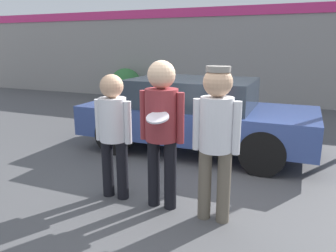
# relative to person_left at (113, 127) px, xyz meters

# --- Properties ---
(ground_plane) EXTENTS (56.00, 56.00, 0.00)m
(ground_plane) POSITION_rel_person_left_xyz_m (1.04, 0.31, -0.95)
(ground_plane) COLOR #4C4C4F
(storefront_building) EXTENTS (24.00, 0.22, 3.17)m
(storefront_building) POSITION_rel_person_left_xyz_m (1.04, 7.74, 0.66)
(storefront_building) COLOR gray
(storefront_building) RESTS_ON ground
(person_left) EXTENTS (0.52, 0.35, 1.62)m
(person_left) POSITION_rel_person_left_xyz_m (0.00, 0.00, 0.00)
(person_left) COLOR black
(person_left) RESTS_ON ground
(person_middle_with_frisbee) EXTENTS (0.56, 0.59, 1.80)m
(person_middle_with_frisbee) POSITION_rel_person_left_xyz_m (0.67, -0.01, 0.14)
(person_middle_with_frisbee) COLOR black
(person_middle_with_frisbee) RESTS_ON ground
(person_right) EXTENTS (0.53, 0.36, 1.75)m
(person_right) POSITION_rel_person_left_xyz_m (1.34, -0.07, 0.11)
(person_right) COLOR #665B4C
(person_right) RESTS_ON ground
(parked_car_near) EXTENTS (4.23, 1.79, 1.35)m
(parked_car_near) POSITION_rel_person_left_xyz_m (0.35, 2.29, -0.25)
(parked_car_near) COLOR #334784
(parked_car_near) RESTS_ON ground
(shrub) EXTENTS (1.13, 1.13, 1.13)m
(shrub) POSITION_rel_person_left_xyz_m (-3.83, 6.99, -0.39)
(shrub) COLOR #387A3D
(shrub) RESTS_ON ground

